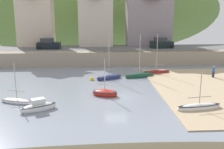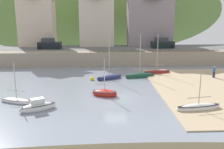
{
  "view_description": "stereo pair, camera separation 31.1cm",
  "coord_description": "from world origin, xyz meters",
  "px_view_note": "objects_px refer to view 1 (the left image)",
  "views": [
    {
      "loc": [
        -2.13,
        -28.06,
        9.42
      ],
      "look_at": [
        -0.16,
        4.58,
        1.42
      ],
      "focal_mm": 43.14,
      "sensor_mm": 36.0,
      "label": 1
    },
    {
      "loc": [
        -1.82,
        -28.08,
        9.42
      ],
      "look_at": [
        -0.16,
        4.58,
        1.42
      ],
      "focal_mm": 43.14,
      "sensor_mm": 36.0,
      "label": 2
    }
  ],
  "objects_px": {
    "parked_car_by_wall": "(161,44)",
    "sailboat_white_hull": "(38,107)",
    "waterfront_building_right": "(149,18)",
    "motorboat_with_cabin": "(105,93)",
    "sailboat_far_left": "(199,107)",
    "sailboat_nearest_shore": "(139,75)",
    "waterfront_building_left": "(36,17)",
    "person_on_slipway": "(213,71)",
    "waterfront_building_centre": "(96,17)",
    "fishing_boat_green": "(156,72)",
    "rowboat_small_beached": "(109,77)",
    "church_with_spire": "(159,10)",
    "sailboat_blue_trim": "(17,101)",
    "mooring_buoy": "(92,79)",
    "parked_car_near_slipway": "(48,44)"
  },
  "relations": [
    {
      "from": "parked_car_by_wall",
      "to": "sailboat_white_hull",
      "type": "bearing_deg",
      "value": -128.77
    },
    {
      "from": "waterfront_building_right",
      "to": "motorboat_with_cabin",
      "type": "distance_m",
      "value": 27.49
    },
    {
      "from": "sailboat_far_left",
      "to": "sailboat_nearest_shore",
      "type": "bearing_deg",
      "value": 96.43
    },
    {
      "from": "waterfront_building_right",
      "to": "parked_car_by_wall",
      "type": "height_order",
      "value": "waterfront_building_right"
    },
    {
      "from": "waterfront_building_left",
      "to": "person_on_slipway",
      "type": "relative_size",
      "value": 6.76
    },
    {
      "from": "waterfront_building_centre",
      "to": "sailboat_far_left",
      "type": "height_order",
      "value": "waterfront_building_centre"
    },
    {
      "from": "waterfront_building_right",
      "to": "person_on_slipway",
      "type": "bearing_deg",
      "value": -71.46
    },
    {
      "from": "waterfront_building_right",
      "to": "fishing_boat_green",
      "type": "height_order",
      "value": "waterfront_building_right"
    },
    {
      "from": "fishing_boat_green",
      "to": "rowboat_small_beached",
      "type": "distance_m",
      "value": 7.69
    },
    {
      "from": "church_with_spire",
      "to": "sailboat_white_hull",
      "type": "xyz_separation_m",
      "value": [
        -18.8,
        -32.83,
        -8.91
      ]
    },
    {
      "from": "waterfront_building_right",
      "to": "sailboat_far_left",
      "type": "bearing_deg",
      "value": -91.19
    },
    {
      "from": "waterfront_building_centre",
      "to": "sailboat_blue_trim",
      "type": "xyz_separation_m",
      "value": [
        -8.19,
        -26.55,
        -7.66
      ]
    },
    {
      "from": "waterfront_building_centre",
      "to": "rowboat_small_beached",
      "type": "relative_size",
      "value": 1.75
    },
    {
      "from": "sailboat_nearest_shore",
      "to": "parked_car_by_wall",
      "type": "distance_m",
      "value": 13.84
    },
    {
      "from": "waterfront_building_right",
      "to": "sailboat_blue_trim",
      "type": "height_order",
      "value": "waterfront_building_right"
    },
    {
      "from": "waterfront_building_right",
      "to": "parked_car_by_wall",
      "type": "distance_m",
      "value": 6.53
    },
    {
      "from": "waterfront_building_left",
      "to": "mooring_buoy",
      "type": "xyz_separation_m",
      "value": [
        10.82,
        -17.9,
        -7.8
      ]
    },
    {
      "from": "fishing_boat_green",
      "to": "sailboat_white_hull",
      "type": "xyz_separation_m",
      "value": [
        -14.49,
        -14.16,
        0.09
      ]
    },
    {
      "from": "rowboat_small_beached",
      "to": "motorboat_with_cabin",
      "type": "relative_size",
      "value": 1.41
    },
    {
      "from": "parked_car_near_slipway",
      "to": "waterfront_building_centre",
      "type": "bearing_deg",
      "value": 32.22
    },
    {
      "from": "sailboat_far_left",
      "to": "fishing_boat_green",
      "type": "bearing_deg",
      "value": 83.71
    },
    {
      "from": "parked_car_near_slipway",
      "to": "church_with_spire",
      "type": "bearing_deg",
      "value": 25.76
    },
    {
      "from": "rowboat_small_beached",
      "to": "parked_car_near_slipway",
      "type": "bearing_deg",
      "value": 103.44
    },
    {
      "from": "sailboat_white_hull",
      "to": "sailboat_far_left",
      "type": "bearing_deg",
      "value": -30.15
    },
    {
      "from": "waterfront_building_centre",
      "to": "fishing_boat_green",
      "type": "xyz_separation_m",
      "value": [
        8.92,
        -14.67,
        -7.62
      ]
    },
    {
      "from": "waterfront_building_centre",
      "to": "church_with_spire",
      "type": "relative_size",
      "value": 0.81
    },
    {
      "from": "fishing_boat_green",
      "to": "mooring_buoy",
      "type": "distance_m",
      "value": 10.1
    },
    {
      "from": "waterfront_building_left",
      "to": "sailboat_white_hull",
      "type": "distance_m",
      "value": 30.39
    },
    {
      "from": "fishing_boat_green",
      "to": "sailboat_far_left",
      "type": "relative_size",
      "value": 1.3
    },
    {
      "from": "waterfront_building_centre",
      "to": "rowboat_small_beached",
      "type": "distance_m",
      "value": 19.04
    },
    {
      "from": "sailboat_far_left",
      "to": "waterfront_building_centre",
      "type": "bearing_deg",
      "value": 98.76
    },
    {
      "from": "sailboat_nearest_shore",
      "to": "church_with_spire",
      "type": "bearing_deg",
      "value": 55.27
    },
    {
      "from": "sailboat_nearest_shore",
      "to": "mooring_buoy",
      "type": "bearing_deg",
      "value": 175.1
    },
    {
      "from": "sailboat_white_hull",
      "to": "church_with_spire",
      "type": "bearing_deg",
      "value": 32.8
    },
    {
      "from": "sailboat_blue_trim",
      "to": "motorboat_with_cabin",
      "type": "bearing_deg",
      "value": 30.59
    },
    {
      "from": "waterfront_building_centre",
      "to": "mooring_buoy",
      "type": "height_order",
      "value": "waterfront_building_centre"
    },
    {
      "from": "sailboat_far_left",
      "to": "mooring_buoy",
      "type": "height_order",
      "value": "sailboat_far_left"
    },
    {
      "from": "waterfront_building_right",
      "to": "rowboat_small_beached",
      "type": "height_order",
      "value": "waterfront_building_right"
    },
    {
      "from": "waterfront_building_centre",
      "to": "church_with_spire",
      "type": "bearing_deg",
      "value": 16.81
    },
    {
      "from": "fishing_boat_green",
      "to": "person_on_slipway",
      "type": "xyz_separation_m",
      "value": [
        7.38,
        -3.02,
        0.73
      ]
    },
    {
      "from": "waterfront_building_right",
      "to": "sailboat_white_hull",
      "type": "relative_size",
      "value": 2.86
    },
    {
      "from": "sailboat_blue_trim",
      "to": "rowboat_small_beached",
      "type": "xyz_separation_m",
      "value": [
        9.92,
        9.18,
        0.04
      ]
    },
    {
      "from": "rowboat_small_beached",
      "to": "person_on_slipway",
      "type": "bearing_deg",
      "value": -26.38
    },
    {
      "from": "waterfront_building_centre",
      "to": "sailboat_far_left",
      "type": "bearing_deg",
      "value": -71.73
    },
    {
      "from": "waterfront_building_centre",
      "to": "parked_car_near_slipway",
      "type": "xyz_separation_m",
      "value": [
        -8.54,
        -4.5,
        -4.67
      ]
    },
    {
      "from": "sailboat_nearest_shore",
      "to": "parked_car_near_slipway",
      "type": "height_order",
      "value": "sailboat_nearest_shore"
    },
    {
      "from": "waterfront_building_centre",
      "to": "sailboat_far_left",
      "type": "xyz_separation_m",
      "value": [
        9.76,
        -29.57,
        -7.6
      ]
    },
    {
      "from": "waterfront_building_centre",
      "to": "mooring_buoy",
      "type": "relative_size",
      "value": 19.52
    },
    {
      "from": "motorboat_with_cabin",
      "to": "fishing_boat_green",
      "type": "bearing_deg",
      "value": 72.28
    },
    {
      "from": "sailboat_blue_trim",
      "to": "rowboat_small_beached",
      "type": "bearing_deg",
      "value": 62.1
    }
  ]
}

